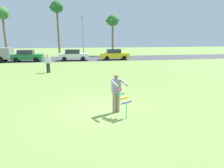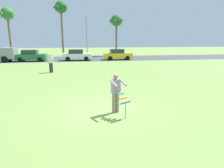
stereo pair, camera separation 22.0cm
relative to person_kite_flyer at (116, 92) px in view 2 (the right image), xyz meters
name	(u,v)px [view 2 (the right image)]	position (x,y,z in m)	size (l,w,h in m)	color
ground_plane	(101,109)	(-0.59, 0.50, -0.95)	(120.00, 120.00, 0.00)	olive
road_strip	(86,59)	(-0.59, 23.53, -0.95)	(120.00, 8.00, 0.01)	#424247
person_kite_flyer	(116,92)	(0.00, 0.00, 0.00)	(0.68, 0.75, 1.73)	gray
kite_held	(123,99)	(0.19, -0.58, -0.17)	(0.60, 0.73, 1.15)	#D83399
parked_car_green	(31,56)	(-8.42, 21.13, -0.18)	(4.25, 1.94, 1.60)	#1E7238
parked_car_white	(77,55)	(-2.01, 21.13, -0.18)	(4.26, 1.96, 1.60)	white
parked_car_yellow	(118,55)	(4.06, 21.13, -0.18)	(4.20, 1.84, 1.60)	yellow
palm_tree_left_near	(7,16)	(-13.56, 29.24, 5.99)	(2.58, 2.71, 8.34)	brown
palm_tree_right_near	(61,10)	(-4.64, 29.60, 7.16)	(2.58, 2.71, 9.62)	brown
palm_tree_centre_far	(116,22)	(5.36, 29.45, 5.20)	(2.58, 2.71, 7.49)	brown
streetlight_pole	(87,34)	(-0.29, 28.14, 3.05)	(0.24, 1.65, 7.00)	#9E9EA3
person_walker_near	(51,63)	(-4.29, 11.08, -0.02)	(0.56, 0.28, 1.73)	#26262B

